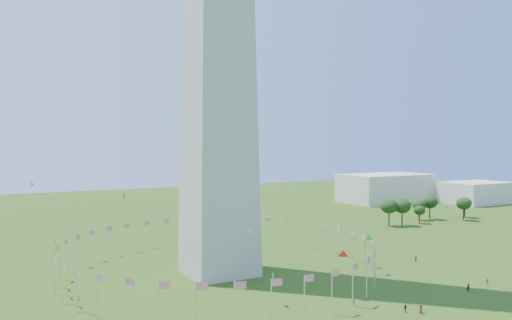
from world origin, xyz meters
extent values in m
cylinder|color=silver|center=(40.00, 50.00, 4.50)|extent=(0.24, 0.24, 9.00)
cylinder|color=silver|center=(39.39, 56.95, 4.50)|extent=(0.24, 0.24, 9.00)
cylinder|color=silver|center=(37.59, 63.68, 4.50)|extent=(0.24, 0.24, 9.00)
cylinder|color=silver|center=(34.64, 70.00, 4.50)|extent=(0.24, 0.24, 9.00)
cylinder|color=silver|center=(30.64, 75.71, 4.50)|extent=(0.24, 0.24, 9.00)
cylinder|color=silver|center=(25.71, 80.64, 4.50)|extent=(0.24, 0.24, 9.00)
cylinder|color=silver|center=(20.00, 84.64, 4.50)|extent=(0.24, 0.24, 9.00)
cylinder|color=silver|center=(13.68, 87.59, 4.50)|extent=(0.24, 0.24, 9.00)
cylinder|color=silver|center=(6.95, 89.39, 4.50)|extent=(0.24, 0.24, 9.00)
cylinder|color=silver|center=(0.00, 90.00, 4.50)|extent=(0.24, 0.24, 9.00)
cylinder|color=silver|center=(-6.95, 89.39, 4.50)|extent=(0.24, 0.24, 9.00)
cylinder|color=silver|center=(-13.68, 87.59, 4.50)|extent=(0.24, 0.24, 9.00)
cylinder|color=silver|center=(-20.00, 84.64, 4.50)|extent=(0.24, 0.24, 9.00)
cylinder|color=silver|center=(-25.71, 80.64, 4.50)|extent=(0.24, 0.24, 9.00)
cylinder|color=silver|center=(-30.64, 75.71, 4.50)|extent=(0.24, 0.24, 9.00)
cylinder|color=silver|center=(-34.64, 70.00, 4.50)|extent=(0.24, 0.24, 9.00)
cylinder|color=silver|center=(-37.59, 63.68, 4.50)|extent=(0.24, 0.24, 9.00)
cylinder|color=silver|center=(-39.39, 56.95, 4.50)|extent=(0.24, 0.24, 9.00)
cylinder|color=silver|center=(-40.00, 50.00, 4.50)|extent=(0.24, 0.24, 9.00)
cylinder|color=silver|center=(-39.39, 43.05, 4.50)|extent=(0.24, 0.24, 9.00)
cylinder|color=silver|center=(-37.59, 36.32, 4.50)|extent=(0.24, 0.24, 9.00)
cylinder|color=silver|center=(-34.64, 30.00, 4.50)|extent=(0.24, 0.24, 9.00)
cylinder|color=silver|center=(-30.64, 24.29, 4.50)|extent=(0.24, 0.24, 9.00)
cylinder|color=silver|center=(-25.71, 19.36, 4.50)|extent=(0.24, 0.24, 9.00)
cylinder|color=silver|center=(-20.00, 15.36, 4.50)|extent=(0.24, 0.24, 9.00)
cylinder|color=silver|center=(-13.68, 12.41, 4.50)|extent=(0.24, 0.24, 9.00)
cylinder|color=silver|center=(-6.95, 10.61, 4.50)|extent=(0.24, 0.24, 9.00)
cylinder|color=silver|center=(0.00, 10.00, 4.50)|extent=(0.24, 0.24, 9.00)
cylinder|color=silver|center=(6.95, 10.61, 4.50)|extent=(0.24, 0.24, 9.00)
cylinder|color=silver|center=(13.68, 12.41, 4.50)|extent=(0.24, 0.24, 9.00)
cylinder|color=silver|center=(20.00, 15.36, 4.50)|extent=(0.24, 0.24, 9.00)
cylinder|color=silver|center=(25.71, 19.36, 4.50)|extent=(0.24, 0.24, 9.00)
cylinder|color=silver|center=(30.64, 24.29, 4.50)|extent=(0.24, 0.24, 9.00)
cylinder|color=silver|center=(34.64, 30.00, 4.50)|extent=(0.24, 0.24, 9.00)
cylinder|color=silver|center=(37.59, 36.32, 4.50)|extent=(0.24, 0.24, 9.00)
cylinder|color=silver|center=(39.39, 43.05, 4.50)|extent=(0.24, 0.24, 9.00)
cube|color=beige|center=(150.00, 150.00, 8.00)|extent=(50.00, 30.00, 16.00)
cube|color=beige|center=(190.00, 120.00, 6.00)|extent=(35.00, 25.00, 12.00)
imported|color=#183E23|center=(14.53, 13.23, 0.76)|extent=(1.06, 1.10, 1.51)
imported|color=maroon|center=(23.21, 2.80, 0.89)|extent=(1.04, 1.03, 1.78)
imported|color=#581417|center=(20.95, 4.75, 0.84)|extent=(1.01, 0.66, 1.68)
imported|color=black|center=(44.45, 8.44, 0.89)|extent=(0.95, 0.79, 1.79)
imported|color=#511212|center=(55.00, 34.73, 0.98)|extent=(0.49, 0.73, 1.97)
imported|color=slate|center=(52.56, 9.67, 0.83)|extent=(1.13, 1.11, 1.66)
plane|color=red|center=(15.60, 18.08, 9.67)|extent=(1.90, 2.56, 2.51)
plane|color=orange|center=(-30.15, 26.36, 24.20)|extent=(0.46, 1.53, 1.55)
plane|color=green|center=(-44.02, 55.95, 24.78)|extent=(0.63, 1.54, 1.64)
plane|color=white|center=(-1.85, 28.86, 14.62)|extent=(1.15, 0.40, 1.15)
plane|color=orange|center=(-10.56, 22.75, 35.56)|extent=(1.78, 0.98, 1.49)
plane|color=#CC2699|center=(42.15, 55.13, 36.22)|extent=(0.41, 1.27, 1.28)
plane|color=green|center=(27.92, 23.69, 11.30)|extent=(1.09, 1.19, 1.61)
plane|color=green|center=(-0.31, 21.32, 5.83)|extent=(1.31, 1.63, 2.09)
plane|color=orange|center=(-40.08, 49.18, 12.23)|extent=(1.01, 1.54, 1.80)
ellipsoid|color=#224416|center=(91.57, 84.53, 5.48)|extent=(7.01, 7.01, 10.95)
ellipsoid|color=#224416|center=(97.05, 82.75, 5.46)|extent=(6.98, 6.98, 10.91)
ellipsoid|color=#224416|center=(107.64, 83.47, 3.74)|extent=(4.79, 4.79, 7.49)
ellipsoid|color=#224416|center=(114.14, 89.81, 4.45)|extent=(5.70, 5.70, 8.90)
ellipsoid|color=#224416|center=(120.30, 89.41, 5.20)|extent=(6.66, 6.66, 10.40)
ellipsoid|color=#224416|center=(131.21, 80.35, 4.99)|extent=(6.39, 6.39, 9.98)
ellipsoid|color=#224416|center=(138.73, 85.72, 4.58)|extent=(5.86, 5.86, 9.15)
camera|label=1|loc=(-52.80, -68.55, 34.28)|focal=35.00mm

